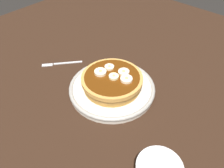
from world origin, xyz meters
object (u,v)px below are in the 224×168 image
(banana_slice_4, at_px, (126,79))
(fork, at_px, (59,64))
(plate, at_px, (112,88))
(banana_slice_1, at_px, (100,72))
(banana_slice_3, at_px, (109,67))
(banana_slice_0, at_px, (113,77))
(pancake_stack, at_px, (113,81))
(banana_slice_2, at_px, (124,72))

(banana_slice_4, height_order, fork, banana_slice_4)
(plate, xyz_separation_m, banana_slice_4, (-0.01, 0.04, 0.05))
(banana_slice_1, distance_m, banana_slice_3, 0.04)
(banana_slice_1, height_order, fork, banana_slice_1)
(banana_slice_1, relative_size, banana_slice_3, 1.24)
(banana_slice_0, height_order, banana_slice_4, same)
(banana_slice_0, bearing_deg, pancake_stack, -119.07)
(banana_slice_0, distance_m, banana_slice_2, 0.04)
(banana_slice_1, bearing_deg, pancake_stack, 113.26)
(pancake_stack, xyz_separation_m, banana_slice_4, (-0.01, 0.04, 0.02))
(pancake_stack, distance_m, banana_slice_4, 0.05)
(pancake_stack, bearing_deg, banana_slice_4, 106.89)
(plate, height_order, banana_slice_4, banana_slice_4)
(banana_slice_4, bearing_deg, banana_slice_3, -97.08)
(pancake_stack, relative_size, banana_slice_3, 6.27)
(pancake_stack, relative_size, banana_slice_0, 6.28)
(banana_slice_0, xyz_separation_m, banana_slice_2, (-0.03, 0.01, 0.00))
(banana_slice_2, xyz_separation_m, fork, (0.06, -0.23, -0.06))
(pancake_stack, xyz_separation_m, banana_slice_1, (0.01, -0.03, 0.02))
(banana_slice_1, distance_m, fork, 0.19)
(banana_slice_3, xyz_separation_m, banana_slice_4, (0.01, 0.07, 0.00))
(banana_slice_0, bearing_deg, banana_slice_4, 115.61)
(plate, bearing_deg, banana_slice_2, 156.47)
(banana_slice_4, bearing_deg, fork, -81.45)
(plate, bearing_deg, banana_slice_4, 110.21)
(banana_slice_2, relative_size, fork, 0.30)
(banana_slice_3, bearing_deg, banana_slice_0, 56.86)
(pancake_stack, bearing_deg, banana_slice_1, -66.74)
(banana_slice_1, distance_m, banana_slice_2, 0.07)
(plate, relative_size, banana_slice_2, 7.81)
(plate, distance_m, banana_slice_0, 0.05)
(banana_slice_1, bearing_deg, banana_slice_3, 176.68)
(pancake_stack, height_order, banana_slice_0, banana_slice_0)
(banana_slice_2, relative_size, banana_slice_3, 1.15)
(banana_slice_1, relative_size, fork, 0.32)
(banana_slice_0, xyz_separation_m, banana_slice_3, (-0.02, -0.04, -0.00))
(banana_slice_1, bearing_deg, banana_slice_4, 109.84)
(banana_slice_0, xyz_separation_m, banana_slice_4, (-0.02, 0.03, 0.00))
(fork, bearing_deg, banana_slice_2, 103.87)
(plate, distance_m, pancake_stack, 0.03)
(plate, relative_size, banana_slice_4, 7.52)
(pancake_stack, distance_m, banana_slice_0, 0.02)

